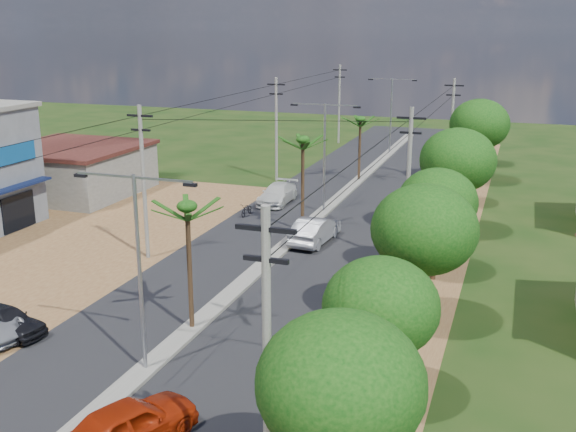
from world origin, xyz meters
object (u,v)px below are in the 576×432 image
object	(u,v)px
car_red_near	(130,424)
car_silver_mid	(315,230)
car_white_far	(277,194)
car_parked_dark	(6,322)

from	to	relation	value
car_red_near	car_silver_mid	world-z (taller)	car_silver_mid
car_silver_mid	car_white_far	bearing A→B (deg)	-51.79
car_white_far	car_parked_dark	bearing A→B (deg)	-98.60
car_parked_dark	car_red_near	bearing A→B (deg)	-111.34
car_white_far	car_silver_mid	bearing A→B (deg)	-57.40
car_red_near	car_parked_dark	world-z (taller)	car_red_near
car_red_near	car_parked_dark	bearing A→B (deg)	-5.59
car_silver_mid	car_red_near	bearing A→B (deg)	96.13
car_silver_mid	car_parked_dark	world-z (taller)	car_silver_mid
car_silver_mid	car_white_far	size ratio (longest dim) A/B	1.00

